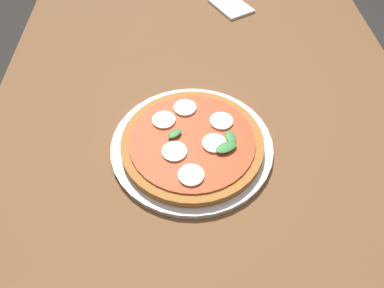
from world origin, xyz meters
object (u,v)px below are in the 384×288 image
at_px(napkin, 231,6).
at_px(serving_tray, 192,145).
at_px(dining_table, 210,195).
at_px(pizza, 192,142).

bearing_deg(napkin, serving_tray, 165.15).
distance_m(dining_table, serving_tray, 0.12).
relative_size(serving_tray, pizza, 1.15).
bearing_deg(dining_table, serving_tray, 27.06).
height_order(dining_table, napkin, napkin).
relative_size(serving_tray, napkin, 2.64).
bearing_deg(serving_tray, pizza, -177.76).
relative_size(pizza, napkin, 2.28).
xyz_separation_m(serving_tray, pizza, (-0.01, -0.00, 0.02)).
height_order(pizza, napkin, pizza).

